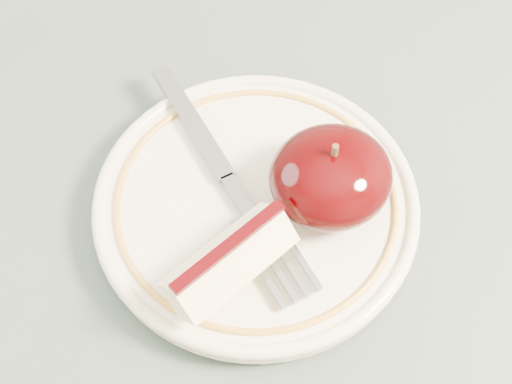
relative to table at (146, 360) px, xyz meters
name	(u,v)px	position (x,y,z in m)	size (l,w,h in m)	color
table	(146,360)	(0.00, 0.00, 0.00)	(0.90, 0.90, 0.75)	brown
plate	(256,204)	(0.10, 0.03, 0.10)	(0.20, 0.20, 0.02)	#EFE6C8
apple_half	(331,177)	(0.14, 0.01, 0.13)	(0.08, 0.07, 0.05)	black
apple_wedge	(230,261)	(0.06, -0.01, 0.12)	(0.08, 0.06, 0.04)	beige
fork	(228,179)	(0.09, 0.05, 0.11)	(0.03, 0.20, 0.00)	gray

